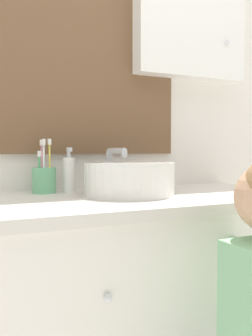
{
  "coord_description": "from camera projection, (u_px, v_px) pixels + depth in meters",
  "views": [
    {
      "loc": [
        -0.62,
        -0.87,
        0.96
      ],
      "look_at": [
        -0.1,
        0.25,
        0.9
      ],
      "focal_mm": 40.0,
      "sensor_mm": 36.0,
      "label": 1
    }
  ],
  "objects": [
    {
      "name": "vanity_counter",
      "position": [
        144.0,
        304.0,
        1.35
      ],
      "size": [
        1.15,
        0.6,
        0.8
      ],
      "color": "silver",
      "rests_on": "ground_plane"
    },
    {
      "name": "sink_basin",
      "position": [
        129.0,
        178.0,
        1.32
      ],
      "size": [
        0.32,
        0.37,
        0.17
      ],
      "color": "silver",
      "rests_on": "vanity_counter"
    },
    {
      "name": "toothbrush_holder",
      "position": [
        44.0,
        179.0,
        1.39
      ],
      "size": [
        0.09,
        0.09,
        0.2
      ],
      "color": "#66B27F",
      "rests_on": "vanity_counter"
    },
    {
      "name": "soap_dispenser",
      "position": [
        69.0,
        174.0,
        1.41
      ],
      "size": [
        0.04,
        0.04,
        0.17
      ],
      "color": "white",
      "rests_on": "vanity_counter"
    },
    {
      "name": "wall_back",
      "position": [
        114.0,
        75.0,
        1.61
      ],
      "size": [
        3.2,
        0.18,
        2.5
      ],
      "color": "silver",
      "rests_on": "ground_plane"
    }
  ]
}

